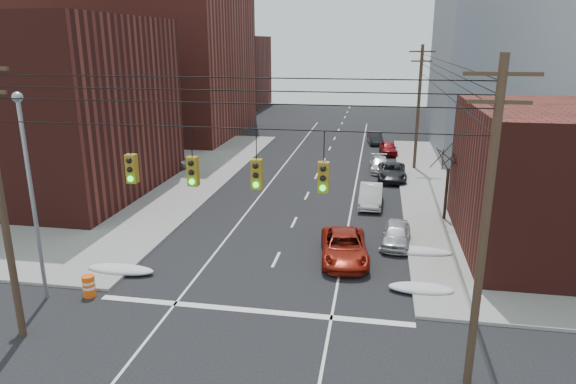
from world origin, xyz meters
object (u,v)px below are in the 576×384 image
at_px(parked_car_d, 380,164).
at_px(lot_car_a, 82,193).
at_px(red_pickup, 344,247).
at_px(lot_car_b, 161,161).
at_px(parked_car_b, 371,195).
at_px(parked_car_f, 375,138).
at_px(parked_car_e, 388,148).
at_px(parked_car_a, 396,234).
at_px(construction_barrel, 89,286).
at_px(lot_car_d, 126,158).
at_px(lot_car_c, 72,185).
at_px(parked_car_c, 392,172).

relative_size(parked_car_d, lot_car_a, 0.90).
height_order(red_pickup, lot_car_b, lot_car_b).
height_order(parked_car_b, parked_car_f, parked_car_b).
bearing_deg(lot_car_a, parked_car_e, -49.71).
distance_m(parked_car_b, parked_car_d, 10.24).
relative_size(parked_car_a, lot_car_a, 0.80).
bearing_deg(construction_barrel, lot_car_d, 113.14).
xyz_separation_m(parked_car_b, lot_car_c, (-22.42, -1.27, 0.03)).
bearing_deg(lot_car_b, lot_car_c, 135.40).
relative_size(parked_car_c, parked_car_f, 1.23).
height_order(parked_car_d, construction_barrel, parked_car_d).
bearing_deg(parked_car_d, lot_car_a, -149.62).
relative_size(parked_car_b, parked_car_e, 1.15).
bearing_deg(parked_car_f, parked_car_a, -94.51).
height_order(parked_car_e, lot_car_b, lot_car_b).
distance_m(parked_car_c, construction_barrel, 27.24).
xyz_separation_m(parked_car_c, parked_car_f, (-1.60, 15.66, -0.03)).
height_order(parked_car_d, lot_car_d, lot_car_d).
height_order(parked_car_b, lot_car_a, lot_car_a).
height_order(lot_car_b, lot_car_d, lot_car_d).
bearing_deg(parked_car_a, lot_car_c, 170.99).
xyz_separation_m(parked_car_c, lot_car_a, (-21.80, -10.91, 0.24)).
height_order(parked_car_a, lot_car_c, lot_car_c).
relative_size(parked_car_e, lot_car_a, 0.82).
bearing_deg(lot_car_c, parked_car_e, -75.02).
relative_size(parked_car_a, construction_barrel, 3.78).
bearing_deg(lot_car_d, construction_barrel, -167.07).
relative_size(parked_car_a, parked_car_e, 0.98).
bearing_deg(red_pickup, parked_car_f, 81.16).
bearing_deg(construction_barrel, parked_car_f, 72.29).
height_order(lot_car_b, construction_barrel, lot_car_b).
bearing_deg(parked_car_c, lot_car_a, -153.75).
bearing_deg(parked_car_a, lot_car_a, 175.33).
xyz_separation_m(parked_car_a, parked_car_f, (-1.60, 30.25, 0.02)).
xyz_separation_m(lot_car_b, lot_car_d, (-3.62, 0.37, 0.08)).
xyz_separation_m(lot_car_d, construction_barrel, (10.02, -23.45, -0.41)).
relative_size(lot_car_c, lot_car_d, 0.93).
xyz_separation_m(parked_car_a, lot_car_c, (-24.02, 5.95, 0.12)).
distance_m(parked_car_a, parked_car_f, 30.30).
distance_m(parked_car_a, parked_car_c, 14.60).
distance_m(parked_car_e, lot_car_d, 25.94).
distance_m(parked_car_a, lot_car_c, 24.75).
bearing_deg(parked_car_a, parked_car_c, 94.92).
height_order(parked_car_a, parked_car_f, parked_car_f).
relative_size(lot_car_a, lot_car_b, 0.94).
height_order(parked_car_a, construction_barrel, parked_car_a).
bearing_deg(parked_car_b, parked_car_a, -76.68).
xyz_separation_m(parked_car_c, lot_car_d, (-24.07, 0.12, 0.24)).
xyz_separation_m(parked_car_f, lot_car_c, (-22.42, -24.30, 0.10)).
height_order(parked_car_b, lot_car_c, parked_car_b).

